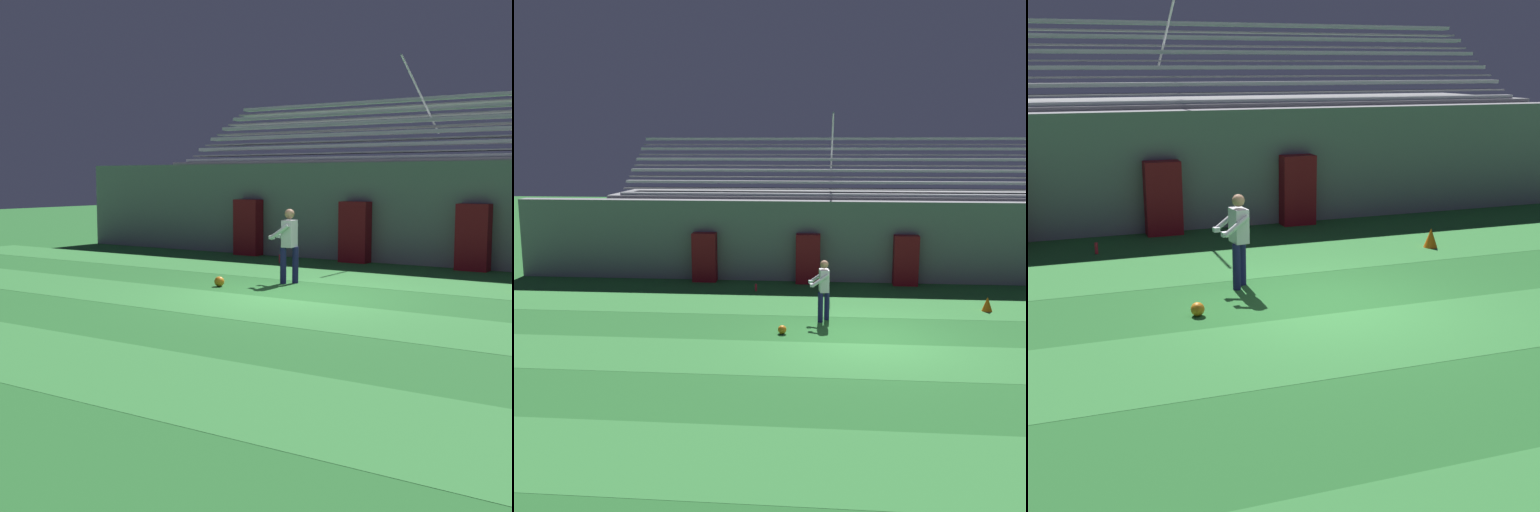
# 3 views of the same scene
# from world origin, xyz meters

# --- Properties ---
(ground_plane) EXTENTS (80.00, 80.00, 0.00)m
(ground_plane) POSITION_xyz_m (0.00, 0.00, 0.00)
(ground_plane) COLOR #286B2D
(turf_stripe_near) EXTENTS (28.00, 2.24, 0.01)m
(turf_stripe_near) POSITION_xyz_m (0.00, -6.00, 0.00)
(turf_stripe_near) COLOR #38843D
(turf_stripe_near) RESTS_ON ground
(turf_stripe_mid) EXTENTS (28.00, 2.24, 0.01)m
(turf_stripe_mid) POSITION_xyz_m (0.00, -1.52, 0.00)
(turf_stripe_mid) COLOR #38843D
(turf_stripe_mid) RESTS_ON ground
(turf_stripe_far) EXTENTS (28.00, 2.24, 0.01)m
(turf_stripe_far) POSITION_xyz_m (0.00, 2.96, 0.00)
(turf_stripe_far) COLOR #38843D
(turf_stripe_far) RESTS_ON ground
(back_wall) EXTENTS (24.00, 0.60, 2.80)m
(back_wall) POSITION_xyz_m (0.00, 6.50, 1.40)
(back_wall) COLOR gray
(back_wall) RESTS_ON ground
(padding_pillar_gate_left) EXTENTS (0.83, 0.44, 1.71)m
(padding_pillar_gate_left) POSITION_xyz_m (-1.65, 5.95, 0.85)
(padding_pillar_gate_left) COLOR maroon
(padding_pillar_gate_left) RESTS_ON ground
(padding_pillar_gate_right) EXTENTS (0.83, 0.44, 1.71)m
(padding_pillar_gate_right) POSITION_xyz_m (1.65, 5.95, 0.85)
(padding_pillar_gate_right) COLOR maroon
(padding_pillar_gate_right) RESTS_ON ground
(padding_pillar_far_left) EXTENTS (0.83, 0.44, 1.71)m
(padding_pillar_far_left) POSITION_xyz_m (-5.25, 5.95, 0.85)
(padding_pillar_far_left) COLOR maroon
(padding_pillar_far_left) RESTS_ON ground
(bleacher_stand) EXTENTS (18.00, 4.75, 5.83)m
(bleacher_stand) POSITION_xyz_m (-0.00, 9.19, 1.51)
(bleacher_stand) COLOR gray
(bleacher_stand) RESTS_ON ground
(goalkeeper) EXTENTS (0.59, 0.62, 1.67)m
(goalkeeper) POSITION_xyz_m (-1.14, 1.44, 0.95)
(goalkeeper) COLOR #19194C
(goalkeeper) RESTS_ON ground
(soccer_ball) EXTENTS (0.22, 0.22, 0.22)m
(soccer_ball) POSITION_xyz_m (-2.16, 0.21, 0.11)
(soccer_ball) COLOR orange
(soccer_ball) RESTS_ON ground
(water_bottle) EXTENTS (0.07, 0.07, 0.24)m
(water_bottle) POSITION_xyz_m (-3.31, 4.65, 0.12)
(water_bottle) COLOR red
(water_bottle) RESTS_ON ground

